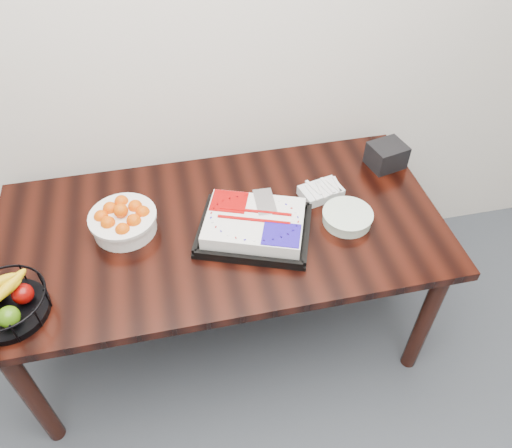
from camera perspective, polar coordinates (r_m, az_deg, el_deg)
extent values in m
plane|color=silver|center=(2.09, -7.32, 21.38)|extent=(5.00, 0.00, 5.00)
cube|color=black|center=(2.04, -4.02, -0.56)|extent=(1.80, 0.90, 0.04)
cylinder|color=black|center=(2.21, -24.24, -17.47)|extent=(0.07, 0.07, 0.71)
cylinder|color=black|center=(2.64, -22.81, -3.23)|extent=(0.07, 0.07, 0.71)
cylinder|color=black|center=(2.33, 18.78, -10.34)|extent=(0.07, 0.07, 0.71)
cylinder|color=black|center=(2.74, 12.24, 2.04)|extent=(0.07, 0.07, 0.71)
cube|color=black|center=(1.98, -0.18, -0.83)|extent=(0.53, 0.47, 0.02)
cube|color=white|center=(1.95, -0.19, 0.03)|extent=(0.45, 0.40, 0.07)
cube|color=#9B0303|center=(1.97, -3.88, 1.79)|extent=(0.18, 0.16, 0.00)
cube|color=#1D0D99|center=(1.90, 3.64, -0.29)|extent=(0.18, 0.16, 0.00)
cube|color=silver|center=(2.00, 0.04, 2.76)|extent=(0.08, 0.15, 0.00)
cylinder|color=white|center=(2.04, -14.85, 0.13)|extent=(0.25, 0.25, 0.08)
cylinder|color=white|center=(2.02, -15.03, 0.83)|extent=(0.27, 0.27, 0.01)
cylinder|color=black|center=(1.93, -26.24, -8.90)|extent=(0.26, 0.26, 0.03)
torus|color=black|center=(1.87, -27.00, -7.47)|extent=(0.28, 0.28, 0.01)
cylinder|color=white|center=(2.05, 10.37, 0.69)|extent=(0.20, 0.20, 0.04)
cylinder|color=white|center=(2.03, 10.47, 1.20)|extent=(0.20, 0.20, 0.01)
cube|color=silver|center=(2.15, 7.41, 3.66)|extent=(0.19, 0.15, 0.04)
cube|color=black|center=(2.35, 14.69, 7.61)|extent=(0.18, 0.16, 0.11)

